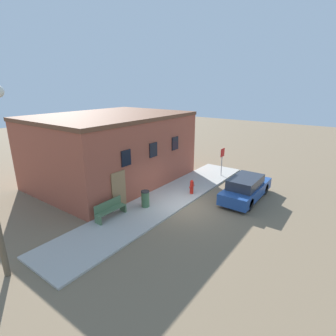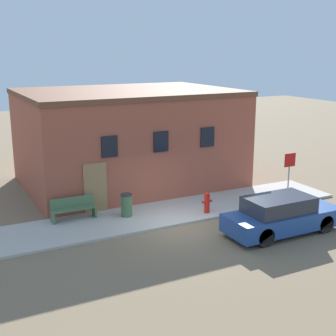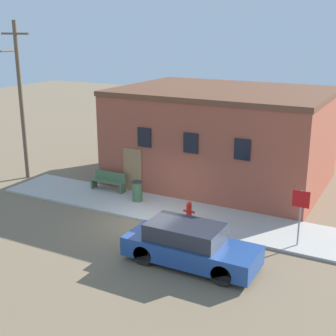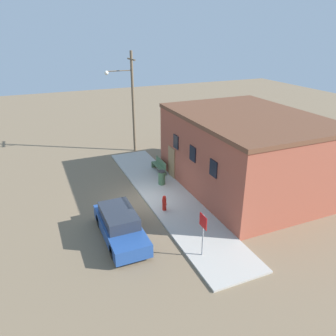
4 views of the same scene
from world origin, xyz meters
The scene contains 8 objects.
ground_plane centered at (0.00, 0.00, 0.00)m, with size 80.00×80.00×0.00m, color #7A664C.
sidewalk centered at (0.00, 1.45, 0.05)m, with size 16.24×2.90×0.10m.
brick_building centered at (0.55, 6.65, 2.40)m, with size 10.31×7.64×4.80m.
fire_hydrant centered at (1.57, 0.62, 0.55)m, with size 0.48×0.23×0.91m.
stop_sign centered at (5.95, 0.64, 1.55)m, with size 0.62×0.06×2.09m.
bench centered at (-3.62, 2.40, 0.55)m, with size 1.78×0.44×0.90m.
trash_bin centered at (-1.58, 1.75, 0.57)m, with size 0.47×0.47×0.94m.
parked_car centered at (3.01, -2.34, 0.69)m, with size 4.57×1.72×1.44m.
Camera 2 is at (-8.35, -15.11, 6.73)m, focal length 50.00 mm.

